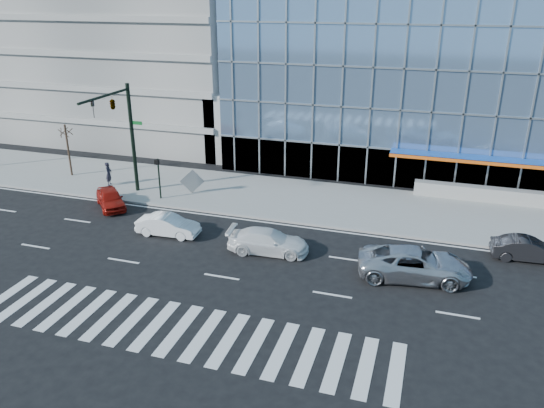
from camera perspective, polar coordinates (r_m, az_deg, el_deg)
The scene contains 15 objects.
ground at distance 31.95m, azimuth -2.68°, elevation -4.42°, with size 160.00×160.00×0.00m, color black.
sidewalk at distance 38.87m, azimuth 1.35°, elevation 0.69°, with size 120.00×8.00×0.15m, color gray.
theatre_building at distance 53.38m, azimuth 22.25°, elevation 13.23°, with size 42.00×26.00×15.00m, color #7498C2.
parking_garage at distance 60.88m, azimuth -12.70°, elevation 17.56°, with size 24.00×24.00×20.00m, color gray.
ramp_block at distance 48.88m, azimuth -2.14°, elevation 8.75°, with size 6.00×8.00×6.00m, color gray.
traffic_signal at distance 38.60m, azimuth -16.16°, elevation 9.13°, with size 1.14×5.74×8.00m.
ped_signal_post at distance 38.68m, azimuth -12.13°, elevation 3.34°, with size 0.30×0.33×3.00m.
street_tree_near at distance 45.49m, azimuth -21.32°, elevation 7.27°, with size 1.10×1.10×4.23m.
silver_suv at distance 29.07m, azimuth 15.08°, elevation -6.23°, with size 2.72×5.90×1.64m, color silver.
white_suv at distance 30.78m, azimuth -0.41°, elevation -4.04°, with size 1.92×4.72×1.37m, color white.
white_sedan at distance 33.55m, azimuth -11.12°, elevation -2.26°, with size 1.37×3.94×1.30m, color white.
dark_sedan at distance 33.25m, azimuth 25.83°, elevation -4.41°, with size 1.38×3.96×1.31m, color black.
red_sedan at distance 38.78m, azimuth -16.99°, elevation 0.57°, with size 1.57×3.91×1.33m, color #9B130B.
pedestrian at distance 42.80m, azimuth -17.16°, elevation 3.13°, with size 0.67×0.44×1.83m, color black.
tilted_panel at distance 39.71m, azimuth -8.59°, elevation 2.44°, with size 1.30×0.06×1.30m, color gray.
Camera 1 is at (10.00, -26.80, 14.21)m, focal length 35.00 mm.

